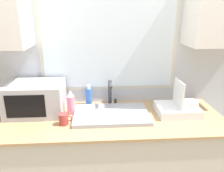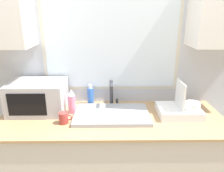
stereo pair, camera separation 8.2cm
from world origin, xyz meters
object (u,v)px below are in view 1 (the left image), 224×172
(faucet, at_px, (111,92))
(mug_near_sink, at_px, (64,119))
(microwave, at_px, (36,98))
(spray_bottle, at_px, (71,102))
(soap_bottle, at_px, (89,96))
(dish_rack, at_px, (179,108))

(faucet, xyz_separation_m, mug_near_sink, (-0.38, -0.32, -0.10))
(faucet, distance_m, microwave, 0.64)
(faucet, bearing_deg, spray_bottle, -158.83)
(microwave, relative_size, soap_bottle, 2.40)
(microwave, distance_m, soap_bottle, 0.46)
(dish_rack, distance_m, soap_bottle, 0.80)
(faucet, relative_size, dish_rack, 0.70)
(faucet, height_order, mug_near_sink, faucet)
(soap_bottle, bearing_deg, mug_near_sink, -115.44)
(spray_bottle, bearing_deg, faucet, 21.17)
(faucet, xyz_separation_m, dish_rack, (0.56, -0.19, -0.09))
(faucet, height_order, microwave, microwave)
(mug_near_sink, bearing_deg, spray_bottle, 79.93)
(soap_bottle, bearing_deg, microwave, -161.90)
(soap_bottle, bearing_deg, spray_bottle, -128.18)
(faucet, bearing_deg, soap_bottle, 166.23)
(microwave, xyz_separation_m, spray_bottle, (0.29, -0.04, -0.03))
(microwave, relative_size, spray_bottle, 2.19)
(dish_rack, bearing_deg, microwave, 175.24)
(dish_rack, relative_size, spray_bottle, 1.63)
(microwave, distance_m, dish_rack, 1.21)
(faucet, relative_size, microwave, 0.52)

